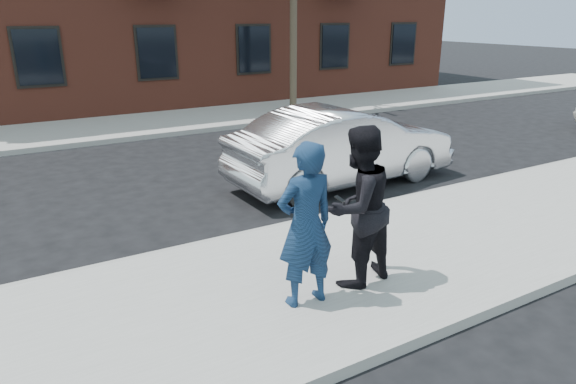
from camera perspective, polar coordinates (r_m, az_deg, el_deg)
ground at (r=8.31m, az=12.82°, el=-6.18°), size 100.00×100.00×0.00m
near_sidewalk at (r=8.12m, az=14.05°, el=-6.33°), size 50.00×3.50×0.15m
near_curb at (r=9.36m, az=6.47°, el=-2.35°), size 50.00×0.10×0.15m
far_sidewalk at (r=17.79m, az=-12.53°, el=7.65°), size 50.00×3.50×0.15m
far_curb at (r=16.12m, az=-10.51°, el=6.62°), size 50.00×0.10×0.15m
silver_sedan at (r=11.02m, az=6.11°, el=5.10°), size 5.11×1.97×1.66m
man_hoodie at (r=5.99m, az=1.98°, el=-3.72°), size 0.75×0.54×2.02m
man_peacoat at (r=6.52m, az=7.78°, el=-1.66°), size 1.14×0.95×2.09m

